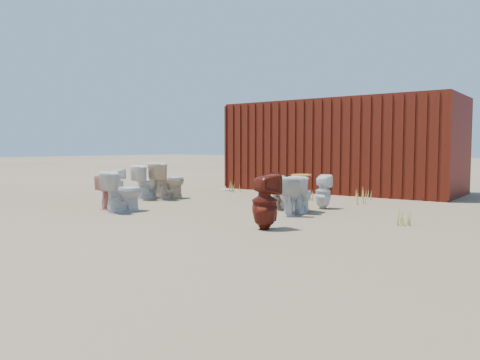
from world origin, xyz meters
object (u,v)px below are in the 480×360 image
Objects in this scene: toilet_back_a at (117,183)px; toilet_back_beige_left at (169,181)px; toilet_back_beige_right at (280,192)px; toilet_front_e at (288,195)px; toilet_back_e at (323,192)px; shipping_container at (341,146)px; toilet_front_maroon at (265,202)px; toilet_front_pink at (115,191)px; toilet_front_a at (150,182)px; toilet_back_yellowlid at (301,194)px; loose_tank at (285,200)px; toilet_front_c at (123,192)px.

toilet_back_beige_left is at bearing -162.54° from toilet_back_a.
toilet_back_beige_left is 2.96m from toilet_back_beige_right.
toilet_front_e is 1.08m from toilet_back_e.
shipping_container is 9.00× the size of toilet_back_a.
toilet_back_beige_left is (-2.30, -4.21, -0.78)m from shipping_container.
shipping_container is 7.48× the size of toilet_front_maroon.
toilet_front_pink is 3.56m from toilet_front_maroon.
toilet_front_a reaches higher than toilet_back_yellowlid.
toilet_back_e is (0.14, 1.07, -0.01)m from toilet_front_e.
toilet_front_e reaches higher than toilet_back_a.
toilet_front_a is at bearing -120.09° from shipping_container.
loose_tank is at bearing -140.93° from toilet_front_pink.
shipping_container is 9.07× the size of toilet_back_beige_right.
toilet_back_yellowlid is at bearing -178.12° from toilet_back_beige_left.
toilet_front_c is 0.89× the size of toilet_back_beige_left.
toilet_front_a is 1.05× the size of toilet_front_c.
toilet_back_beige_left reaches higher than toilet_front_e.
toilet_back_beige_right is (2.10, 2.03, -0.04)m from toilet_front_c.
toilet_front_e is (2.60, 1.48, -0.04)m from toilet_front_c.
toilet_back_a reaches higher than toilet_back_beige_right.
toilet_front_a reaches higher than toilet_back_beige_right.
shipping_container reaches higher than toilet_back_e.
toilet_back_yellowlid is 0.51m from loose_tank.
toilet_front_e is (-0.48, 1.48, -0.06)m from toilet_front_maroon.
toilet_back_yellowlid is at bearing -176.77° from toilet_back_a.
toilet_front_pink is at bearing 140.01° from toilet_back_a.
loose_tank is (-0.44, 0.19, -0.16)m from toilet_back_yellowlid.
toilet_back_a reaches higher than toilet_back_e.
shipping_container is 6.51m from toilet_front_maroon.
toilet_front_pink is 0.84× the size of toilet_front_maroon.
toilet_front_e is at bearing -53.63° from toilet_front_maroon.
toilet_front_a is at bearing 158.99° from loose_tank.
toilet_back_a is (-1.69, 1.43, -0.00)m from toilet_front_pink.
shipping_container is 4.97m from toilet_front_e.
toilet_front_pink is at bearing 32.28° from toilet_back_e.
toilet_back_beige_right is (2.58, 1.84, -0.01)m from toilet_front_pink.
toilet_front_pink is 1.87m from toilet_back_beige_left.
toilet_front_c is at bearing 39.00° from toilet_back_e.
toilet_front_c reaches higher than toilet_back_a.
toilet_front_e is (3.77, -0.27, -0.05)m from toilet_front_a.
toilet_back_yellowlid is (1.20, -4.36, -0.87)m from shipping_container.
toilet_front_maroon is at bearing 108.93° from toilet_back_beige_right.
toilet_front_a reaches higher than toilet_front_pink.
shipping_container is 4.35m from toilet_back_beige_right.
toilet_front_c is 3.02m from loose_tank.
toilet_back_beige_right is (3.27, 0.28, -0.06)m from toilet_front_a.
toilet_back_a is at bearing 6.78° from toilet_back_e.
toilet_back_beige_right is 1.00× the size of toilet_back_yellowlid.
toilet_front_e is 4.77m from toilet_back_a.
shipping_container is at bearing -103.60° from toilet_front_pink.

